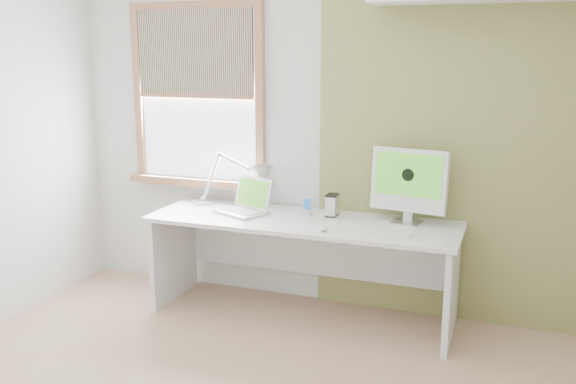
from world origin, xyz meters
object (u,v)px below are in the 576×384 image
at_px(laptop, 246,204).
at_px(imac, 409,182).
at_px(desk, 305,244).
at_px(external_drive, 332,205).
at_px(desk_lamp, 250,180).

bearing_deg(laptop, imac, 5.41).
height_order(desk, external_drive, external_drive).
height_order(desk_lamp, laptop, desk_lamp).
height_order(desk, imac, imac).
bearing_deg(imac, laptop, -174.59).
bearing_deg(external_drive, desk, -146.20).
bearing_deg(desk_lamp, imac, -0.62).
distance_m(desk, laptop, 0.52).
relative_size(desk, desk_lamp, 3.01).
height_order(desk, laptop, laptop).
relative_size(desk_lamp, imac, 1.37).
distance_m(desk, desk_lamp, 0.64).
height_order(desk, desk_lamp, desk_lamp).
xyz_separation_m(desk_lamp, laptop, (0.02, -0.12, -0.15)).
bearing_deg(desk_lamp, external_drive, -0.53).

